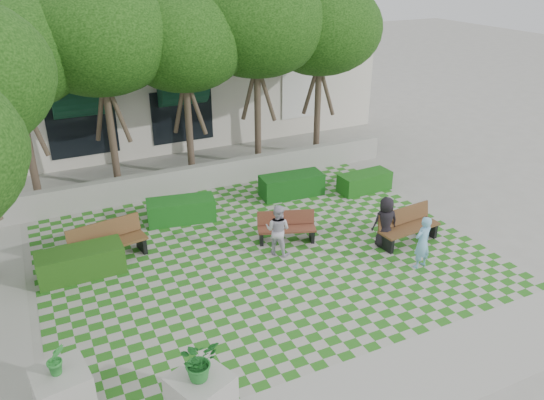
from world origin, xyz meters
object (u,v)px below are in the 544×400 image
bench_west (108,243)px  person_dark (385,222)px  bench_east (407,227)px  planter_back (63,391)px  hedge_west (81,262)px  bench_mid (286,228)px  planter_front (201,389)px  hedge_midright (292,185)px  person_white (278,230)px  hedge_midleft (181,210)px  person_blue (422,242)px  hedge_east (365,182)px

bench_west → person_dark: size_ratio=1.40×
bench_east → planter_back: planter_back is taller
bench_east → hedge_west: bearing=160.3°
person_dark → planter_back: bearing=27.2°
bench_mid → planter_front: 6.86m
hedge_midright → planter_back: planter_back is taller
hedge_west → person_white: (5.19, -1.24, 0.37)m
hedge_midright → hedge_midleft: bearing=-177.1°
hedge_midright → hedge_west: hedge_midright is taller
planter_back → person_dark: bearing=15.7°
bench_west → hedge_midleft: bench_west is taller
bench_mid → planter_back: 7.79m
person_white → person_blue: bearing=-169.5°
hedge_midleft → person_white: 3.69m
bench_east → bench_mid: (-3.19, 1.59, -0.06)m
planter_front → planter_back: planter_front is taller
hedge_midright → hedge_west: (-7.38, -2.12, -0.00)m
hedge_east → person_dark: bearing=-116.4°
hedge_west → hedge_midleft: bearing=30.0°
bench_mid → hedge_west: size_ratio=0.82×
person_dark → hedge_midright: bearing=-67.8°
hedge_west → person_white: bearing=-13.4°
bench_mid → hedge_east: (4.18, 2.03, -0.09)m
bench_east → planter_front: (-7.60, -3.66, 0.21)m
planter_front → bench_mid: bearing=50.0°
person_white → planter_front: bearing=97.2°
planter_front → person_blue: bearing=18.6°
bench_east → hedge_west: size_ratio=0.91×
bench_east → person_blue: 1.43m
bench_east → person_white: 3.90m
bench_west → hedge_midleft: bearing=19.9°
person_blue → person_white: (-3.18, 2.32, -0.00)m
hedge_west → person_white: size_ratio=1.45×
bench_east → planter_front: 8.44m
hedge_midright → bench_east: bearing=-70.6°
hedge_midright → person_dark: size_ratio=1.44×
bench_east → bench_mid: size_ratio=1.11×
hedge_midright → planter_front: planter_front is taller
bench_mid → hedge_west: bench_mid is taller
bench_mid → planter_back: (-6.66, -4.04, 0.10)m
bench_west → person_blue: (7.56, -4.07, 0.24)m
person_dark → person_white: bearing=-5.7°
bench_mid → person_dark: bearing=-11.4°
hedge_west → bench_west: bearing=32.3°
hedge_midleft → person_blue: bearing=-47.2°
person_dark → person_white: (-3.00, 0.93, -0.01)m
hedge_midleft → hedge_west: bearing=-150.0°
bench_west → planter_back: size_ratio=1.34×
bench_east → person_white: bearing=159.2°
hedge_east → hedge_midleft: 6.65m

